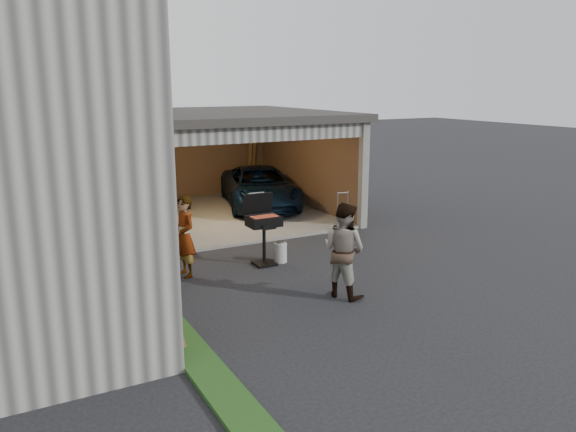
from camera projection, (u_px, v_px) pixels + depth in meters
name	position (u px, v px, depth m)	size (l,w,h in m)	color
ground	(297.00, 300.00, 9.65)	(80.00, 80.00, 0.00)	black
groundcover_strip	(191.00, 350.00, 7.74)	(0.50, 8.00, 0.06)	#193814
garage	(201.00, 149.00, 15.39)	(6.80, 6.30, 2.90)	#605E59
minivan	(260.00, 189.00, 16.62)	(1.94, 4.20, 1.17)	black
woman	(185.00, 236.00, 10.68)	(0.57, 0.38, 1.58)	silver
man	(344.00, 250.00, 9.65)	(0.81, 0.63, 1.66)	#49241C
bbq_grill	(263.00, 224.00, 11.35)	(0.65, 0.57, 1.45)	black
propane_tank	(280.00, 252.00, 11.65)	(0.27, 0.27, 0.41)	#B0B0AB
plywood_panel	(168.00, 308.00, 8.01)	(0.04, 0.91, 1.01)	brown
hand_truck	(343.00, 224.00, 14.07)	(0.43, 0.34, 1.01)	gray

